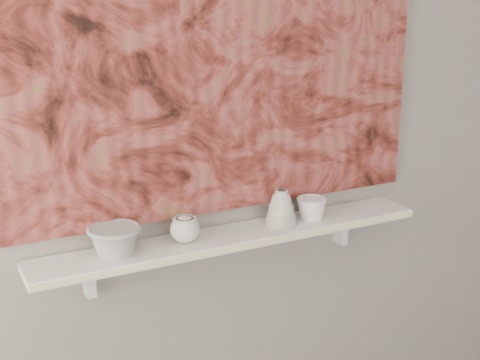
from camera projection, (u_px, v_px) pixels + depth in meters
wall_back at (221, 106)px, 2.23m from camera, size 3.60×0.00×3.60m
shelf at (235, 237)px, 2.27m from camera, size 1.40×0.18×0.03m
shelf_stripe at (247, 246)px, 2.19m from camera, size 1.40×0.01×0.02m
bracket_left at (89, 278)px, 2.14m from camera, size 0.03×0.06×0.12m
bracket_right at (341, 228)px, 2.57m from camera, size 0.03×0.06×0.12m
painting at (223, 49)px, 2.16m from camera, size 1.50×0.02×1.10m
house_motif at (335, 129)px, 2.44m from camera, size 0.09×0.00×0.08m
bowl_grey at (115, 240)px, 2.07m from camera, size 0.19×0.19×0.10m
cup_cream at (185, 229)px, 2.18m from camera, size 0.13×0.13×0.09m
bell_vessel at (281, 207)px, 2.33m from camera, size 0.15×0.15×0.13m
bowl_white at (311, 208)px, 2.39m from camera, size 0.12×0.12×0.08m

